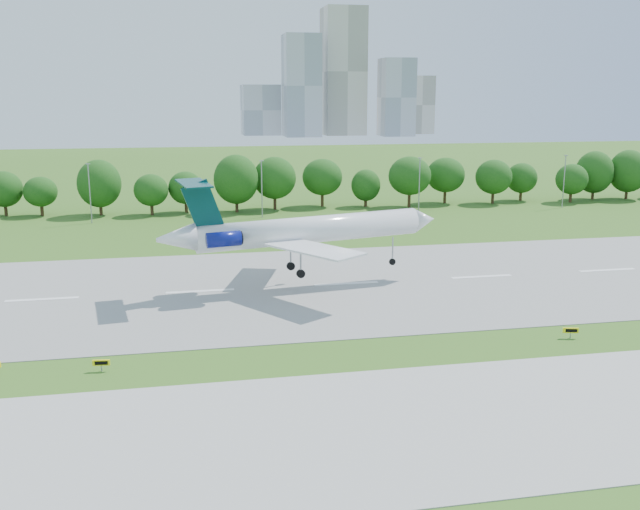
# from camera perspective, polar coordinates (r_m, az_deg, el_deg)

# --- Properties ---
(ground) EXTENTS (600.00, 600.00, 0.00)m
(ground) POSITION_cam_1_polar(r_m,az_deg,el_deg) (72.49, -8.90, -8.15)
(ground) COLOR #335C18
(ground) RESTS_ON ground
(runway) EXTENTS (400.00, 45.00, 0.08)m
(runway) POSITION_cam_1_polar(r_m,az_deg,el_deg) (96.27, -9.56, -2.89)
(runway) COLOR gray
(runway) RESTS_ON ground
(taxiway) EXTENTS (400.00, 23.00, 0.08)m
(taxiway) POSITION_cam_1_polar(r_m,az_deg,el_deg) (56.01, -8.06, -14.60)
(taxiway) COLOR #ADADA8
(taxiway) RESTS_ON ground
(tree_line) EXTENTS (288.40, 8.40, 10.40)m
(tree_line) POSITION_cam_1_polar(r_m,az_deg,el_deg) (160.98, -10.43, 5.55)
(tree_line) COLOR #382314
(tree_line) RESTS_ON ground
(light_poles) EXTENTS (175.90, 0.25, 12.19)m
(light_poles) POSITION_cam_1_polar(r_m,az_deg,el_deg) (151.02, -11.31, 5.11)
(light_poles) COLOR gray
(light_poles) RESTS_ON ground
(skyline) EXTENTS (127.00, 52.00, 80.00)m
(skyline) POSITION_cam_1_polar(r_m,az_deg,el_deg) (469.70, 1.40, 13.28)
(skyline) COLOR #B2B2B7
(skyline) RESTS_ON ground
(airliner) EXTENTS (39.27, 28.40, 13.39)m
(airliner) POSITION_cam_1_polar(r_m,az_deg,el_deg) (95.38, -1.92, 2.02)
(airliner) COLOR white
(airliner) RESTS_ON ground
(taxi_sign_centre) EXTENTS (1.64, 0.37, 1.14)m
(taxi_sign_centre) POSITION_cam_1_polar(r_m,az_deg,el_deg) (71.20, -17.11, -8.25)
(taxi_sign_centre) COLOR gray
(taxi_sign_centre) RESTS_ON ground
(taxi_sign_right) EXTENTS (1.66, 0.59, 1.17)m
(taxi_sign_right) POSITION_cam_1_polar(r_m,az_deg,el_deg) (81.54, 19.42, -5.72)
(taxi_sign_right) COLOR gray
(taxi_sign_right) RESTS_ON ground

